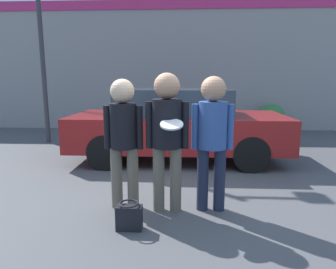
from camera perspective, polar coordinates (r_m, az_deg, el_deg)
ground_plane at (r=4.45m, az=0.08°, el=-12.20°), size 56.00×56.00×0.00m
storefront_building at (r=10.33m, az=1.93°, el=12.94°), size 24.00×0.22×4.23m
person_left at (r=3.94m, az=-8.48°, el=0.34°), size 0.51×0.34×1.72m
person_middle_with_frisbee at (r=3.77m, az=-0.16°, el=0.95°), size 0.54×0.59×1.80m
person_right at (r=3.86m, az=8.45°, el=0.56°), size 0.54×0.37×1.76m
parked_car_near at (r=6.38m, az=1.76°, el=1.99°), size 4.43×1.88×1.51m
shrub at (r=10.14m, az=18.93°, el=2.89°), size 0.93×0.93×0.93m
handbag at (r=3.60m, az=-7.41°, el=-15.25°), size 0.30×0.23×0.33m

